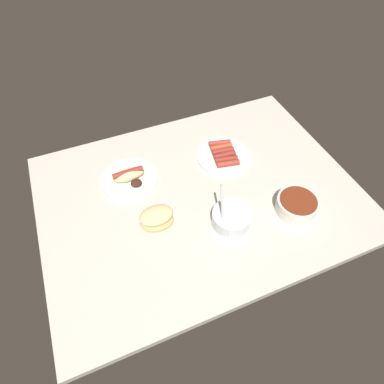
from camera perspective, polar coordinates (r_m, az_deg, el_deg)
ground_plane at (r=127.32cm, az=1.29°, el=-0.61°), size 120.00×90.00×3.00cm
plate_sausages at (r=139.53cm, az=5.55°, el=6.51°), size 23.02×23.02×3.31cm
bowl_chili at (r=124.91cm, az=17.90°, el=-2.10°), size 15.07×15.07×5.55cm
bowl_coleslaw at (r=116.48cm, az=6.90°, el=-4.43°), size 13.97×13.97×15.48cm
plate_hotdog_assembled at (r=131.38cm, az=-10.94°, el=2.54°), size 22.50×22.50×5.61cm
bread_stack at (r=115.29cm, az=-6.21°, el=-4.59°), size 13.12×10.16×7.20cm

